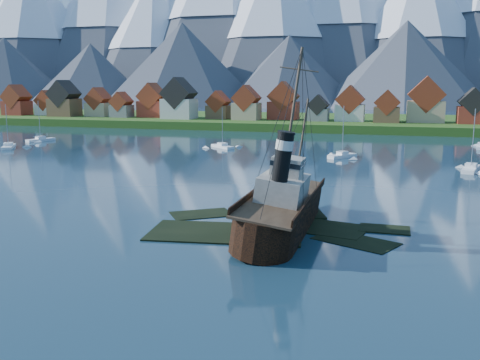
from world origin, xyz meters
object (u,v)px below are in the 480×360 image
(sailboat_d, at_px, (471,170))
(sailboat_b, at_px, (41,140))
(sailboat_f, at_px, (342,156))
(sailboat_c, at_px, (222,147))
(sailboat_a, at_px, (9,147))
(tugboat_wreck, at_px, (282,206))

(sailboat_d, bearing_deg, sailboat_b, -176.97)
(sailboat_b, distance_m, sailboat_f, 93.49)
(sailboat_c, distance_m, sailboat_f, 35.40)
(sailboat_f, bearing_deg, sailboat_d, 9.03)
(sailboat_b, height_order, sailboat_d, sailboat_d)
(sailboat_d, height_order, sailboat_f, sailboat_d)
(sailboat_a, distance_m, sailboat_b, 18.00)
(sailboat_c, relative_size, sailboat_d, 0.88)
(sailboat_d, bearing_deg, sailboat_c, 173.17)
(sailboat_a, bearing_deg, sailboat_c, -15.41)
(sailboat_d, bearing_deg, tugboat_wreck, -103.00)
(tugboat_wreck, xyz_separation_m, sailboat_a, (-89.09, 59.95, -2.58))
(sailboat_a, relative_size, sailboat_b, 0.96)
(tugboat_wreck, bearing_deg, sailboat_d, 62.02)
(sailboat_a, bearing_deg, sailboat_d, -35.60)
(tugboat_wreck, distance_m, sailboat_d, 60.25)
(tugboat_wreck, xyz_separation_m, sailboat_d, (27.80, 53.39, -2.55))
(tugboat_wreck, distance_m, sailboat_f, 66.34)
(sailboat_a, xyz_separation_m, sailboat_d, (116.89, -6.56, 0.02))
(sailboat_c, bearing_deg, tugboat_wreck, -115.37)
(tugboat_wreck, bearing_deg, sailboat_f, 88.83)
(sailboat_f, bearing_deg, tugboat_wreck, -56.14)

